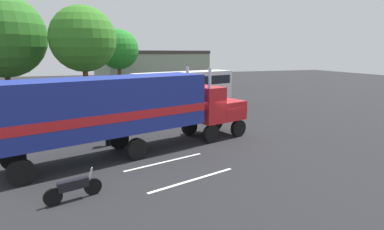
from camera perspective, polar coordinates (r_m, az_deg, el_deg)
ground_plane at (r=19.92m, az=2.35°, el=-4.19°), size 120.00×120.00×0.00m
lane_stripe_near at (r=15.70m, az=-5.01°, el=-8.58°), size 4.27×1.38×0.01m
lane_stripe_mid at (r=13.58m, az=0.17°, el=-11.85°), size 4.25×1.44×0.01m
semi_truck at (r=16.66m, az=-11.71°, el=1.38°), size 14.24×6.71×4.50m
person_bystander at (r=18.67m, az=-15.24°, el=-2.82°), size 0.34×0.45×1.63m
parked_bus at (r=31.82m, az=-1.40°, el=5.53°), size 11.25×5.80×3.40m
motorcycle at (r=12.51m, az=-20.90°, el=-12.38°), size 2.04×0.74×1.12m
tree_left at (r=31.07m, az=-31.46°, el=12.29°), size 6.99×6.99×10.20m
tree_center at (r=37.97m, az=-13.37°, el=11.64°), size 4.67×4.67×8.02m
tree_right at (r=28.11m, az=-19.38°, el=13.01°), size 5.47×5.47×9.19m
building_backdrop at (r=48.06m, az=-6.83°, el=8.60°), size 17.88×10.88×5.58m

